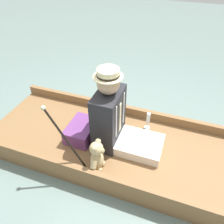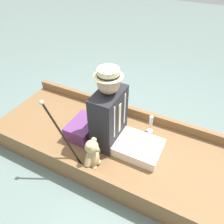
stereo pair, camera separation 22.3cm
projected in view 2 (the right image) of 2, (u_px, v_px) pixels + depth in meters
The scene contains 7 objects.
ground_plane at pixel (113, 150), 2.59m from camera, with size 16.00×16.00×0.00m, color slate.
punt_boat at pixel (113, 145), 2.54m from camera, with size 1.13×2.95×0.27m.
seat_cushion at pixel (83, 128), 2.55m from camera, with size 0.41×0.28×0.17m.
seated_person at pixel (115, 119), 2.28m from camera, with size 0.44×0.74×0.91m.
teddy_bear at pixel (93, 155), 2.13m from camera, with size 0.25×0.15×0.36m.
wine_glass at pixel (151, 122), 2.54m from camera, with size 0.07×0.07×0.22m.
walking_cane at pixel (60, 131), 2.02m from camera, with size 0.04×0.40×0.73m.
Camera 2 is at (1.54, 0.77, 1.99)m, focal length 35.00 mm.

